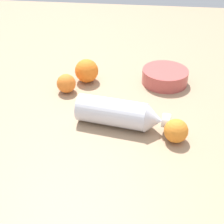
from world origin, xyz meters
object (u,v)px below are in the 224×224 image
at_px(water_bottle, 120,113).
at_px(orange_0, 176,131).
at_px(ceramic_bowl, 165,76).
at_px(orange_1, 66,83).
at_px(orange_2, 87,71).

height_order(water_bottle, orange_0, water_bottle).
bearing_deg(ceramic_bowl, orange_1, 17.62).
bearing_deg(orange_0, orange_1, -31.45).
distance_m(orange_1, orange_2, 0.09).
bearing_deg(orange_0, ceramic_bowl, -85.65).
bearing_deg(ceramic_bowl, orange_0, 94.35).
xyz_separation_m(orange_1, ceramic_bowl, (-0.32, -0.10, -0.01)).
xyz_separation_m(orange_1, orange_2, (-0.05, -0.08, 0.01)).
bearing_deg(orange_1, orange_0, 148.55).
relative_size(water_bottle, ceramic_bowl, 1.69).
xyz_separation_m(orange_2, ceramic_bowl, (-0.26, -0.02, -0.02)).
xyz_separation_m(water_bottle, ceramic_bowl, (-0.12, -0.26, -0.01)).
relative_size(orange_2, ceramic_bowl, 0.52).
distance_m(orange_0, ceramic_bowl, 0.31).
bearing_deg(ceramic_bowl, orange_2, 4.90).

